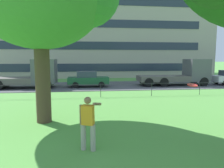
{
  "coord_description": "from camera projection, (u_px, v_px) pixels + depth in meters",
  "views": [
    {
      "loc": [
        -1.11,
        -0.7,
        2.86
      ],
      "look_at": [
        0.27,
        10.25,
        1.52
      ],
      "focal_mm": 34.3,
      "sensor_mm": 36.0,
      "label": 1
    }
  ],
  "objects": [
    {
      "name": "apartment_building_background",
      "position": [
        93.0,
        20.0,
        36.3
      ],
      "size": [
        36.31,
        14.61,
        18.66
      ],
      "color": "#ADA393",
      "rests_on": "ground"
    },
    {
      "name": "person_thrower",
      "position": [
        88.0,
        122.0,
        6.59
      ],
      "size": [
        0.71,
        0.7,
        1.69
      ],
      "color": "gray",
      "rests_on": "ground"
    },
    {
      "name": "flatbed_truck_far_left",
      "position": [
        29.0,
        75.0,
        20.4
      ],
      "size": [
        7.31,
        2.45,
        2.75
      ],
      "color": "#4C4C51",
      "rests_on": "ground"
    },
    {
      "name": "car_dark_green_right",
      "position": [
        88.0,
        79.0,
        21.21
      ],
      "size": [
        4.02,
        1.85,
        1.54
      ],
      "color": "#194C2D",
      "rests_on": "ground"
    },
    {
      "name": "frisbee",
      "position": [
        192.0,
        85.0,
        5.62
      ],
      "size": [
        0.34,
        0.34,
        0.08
      ],
      "color": "red"
    },
    {
      "name": "park_fence",
      "position": [
        101.0,
        88.0,
        15.65
      ],
      "size": [
        30.92,
        0.04,
        1.0
      ],
      "color": "#232328",
      "rests_on": "ground"
    },
    {
      "name": "flatbed_truck_left",
      "position": [
        183.0,
        74.0,
        22.58
      ],
      "size": [
        7.33,
        2.49,
        2.75
      ],
      "color": "#4C4C51",
      "rests_on": "ground"
    },
    {
      "name": "street_strip",
      "position": [
        96.0,
        86.0,
        22.21
      ],
      "size": [
        80.0,
        7.66,
        0.01
      ],
      "primitive_type": "cube",
      "color": "#4C4C51",
      "rests_on": "ground"
    }
  ]
}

